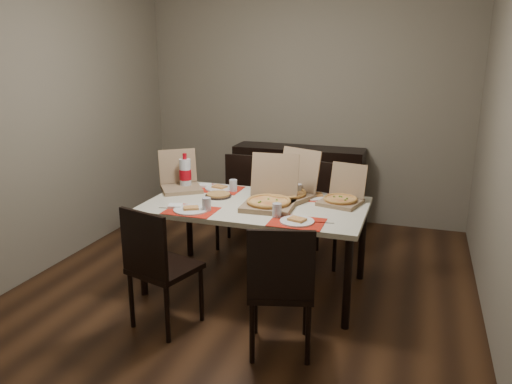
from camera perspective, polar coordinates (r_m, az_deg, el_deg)
ground at (r=4.45m, az=-0.88°, el=-10.61°), size 3.80×4.00×0.02m
room_walls at (r=4.40m, az=0.93°, el=12.74°), size 3.84×4.02×2.62m
sideboard at (r=5.89m, az=4.82°, el=0.81°), size 1.50×0.40×0.90m
dining_table at (r=4.16m, az=0.00°, el=-2.21°), size 1.80×1.00×0.75m
chair_near_left at (r=3.65m, az=-11.19°, el=-8.04°), size 0.52×0.52×0.93m
chair_near_right at (r=3.29m, az=2.84°, el=-10.54°), size 0.52×0.52×0.93m
chair_far_left at (r=5.18m, az=-1.68°, el=-0.55°), size 0.44×0.44×0.93m
chair_far_right at (r=4.85m, az=8.47°, el=-1.87°), size 0.52×0.52×0.93m
setting_near_left at (r=3.98m, az=-7.21°, el=-1.85°), size 0.48×0.30×0.11m
setting_near_right at (r=3.72m, az=4.09°, el=-3.02°), size 0.48×0.30×0.11m
setting_far_left at (r=4.56m, az=-3.99°, el=0.53°), size 0.44×0.30×0.11m
setting_far_right at (r=4.34m, az=6.28°, el=-0.31°), size 0.48×0.30×0.11m
napkin_loose at (r=4.00m, az=0.73°, el=-1.82°), size 0.16×0.16×0.02m
pizza_box_center at (r=4.04m, az=1.58°, el=-0.85°), size 0.42×0.46×0.40m
pizza_box_right at (r=4.19m, az=9.78°, el=-0.59°), size 0.38×0.41×0.31m
pizza_box_left at (r=4.60m, az=-8.63°, el=1.03°), size 0.50×0.51×0.34m
pizza_box_extra at (r=4.29m, az=3.65°, el=0.09°), size 0.54×0.56×0.40m
faina_plate at (r=4.34m, az=-4.32°, el=-0.36°), size 0.23×0.23×0.03m
dip_bowl at (r=4.32m, az=2.04°, el=-0.36°), size 0.18×0.18×0.03m
soda_bottle at (r=4.60m, az=-8.08°, el=2.07°), size 0.11×0.11×0.33m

